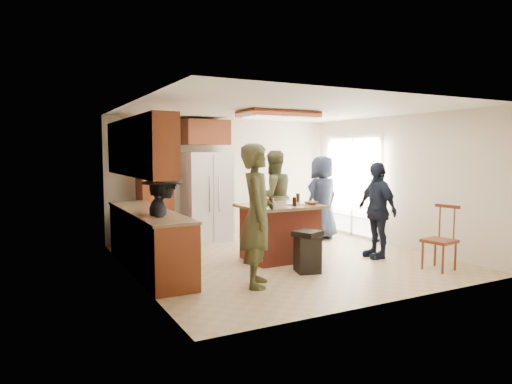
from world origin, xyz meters
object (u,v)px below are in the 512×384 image
person_behind_right (322,198)px  spindle_chair (440,241)px  person_behind_left (273,197)px  person_side_right (377,210)px  person_front_left (257,215)px  refrigerator (207,197)px  person_counter (163,224)px  trash_bin (307,251)px  kitchen_island (280,232)px

person_behind_right → spindle_chair: size_ratio=1.74×
person_behind_left → person_side_right: size_ratio=1.12×
person_front_left → refrigerator: person_front_left is taller
person_front_left → person_side_right: person_front_left is taller
person_behind_left → person_side_right: 2.14m
person_behind_left → person_counter: bearing=28.5°
person_counter → trash_bin: bearing=-100.9°
person_behind_right → person_counter: size_ratio=1.10×
trash_bin → person_behind_left: bearing=73.4°
refrigerator → spindle_chair: refrigerator is taller
person_front_left → person_behind_left: 2.96m
person_side_right → trash_bin: person_side_right is taller
trash_bin → spindle_chair: 2.06m
person_behind_left → refrigerator: bearing=-37.9°
person_behind_right → spindle_chair: (0.13, -2.89, -0.41)m
person_counter → refrigerator: bearing=-26.1°
person_behind_right → kitchen_island: person_behind_right is taller
refrigerator → person_front_left: bearing=-99.8°
person_behind_right → person_counter: (-3.76, -1.38, -0.08)m
person_front_left → person_behind_left: bearing=-5.1°
person_front_left → spindle_chair: size_ratio=1.93×
person_behind_left → refrigerator: person_behind_left is taller
refrigerator → trash_bin: (0.43, -3.00, -0.58)m
refrigerator → spindle_chair: 4.49m
person_side_right → trash_bin: bearing=-74.1°
person_front_left → refrigerator: size_ratio=1.07×
person_behind_left → person_front_left: bearing=55.2°
person_counter → refrigerator: (1.57, 2.32, 0.11)m
person_side_right → kitchen_island: size_ratio=1.28×
kitchen_island → spindle_chair: bearing=-43.2°
person_side_right → spindle_chair: size_ratio=1.65×
person_side_right → person_counter: (-3.60, 0.41, -0.03)m
person_front_left → spindle_chair: (2.88, -0.55, -0.51)m
person_front_left → person_behind_left: person_front_left is taller
person_front_left → person_counter: 1.40m
person_front_left → person_behind_right: 3.61m
person_behind_left → person_side_right: bearing=115.3°
person_front_left → kitchen_island: (1.05, 1.17, -0.49)m
person_behind_left → person_behind_right: (1.11, -0.12, -0.05)m
person_behind_right → trash_bin: 2.77m
person_behind_left → trash_bin: size_ratio=2.92×
person_behind_left → kitchen_island: 1.49m
refrigerator → person_behind_right: bearing=-23.1°
person_side_right → kitchen_island: person_side_right is taller
person_front_left → person_counter: person_front_left is taller
person_side_right → refrigerator: refrigerator is taller
kitchen_island → person_counter: bearing=-174.0°
spindle_chair → person_counter: bearing=158.8°
person_front_left → trash_bin: 1.21m
person_counter → spindle_chair: size_ratio=1.59×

